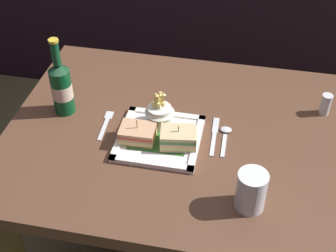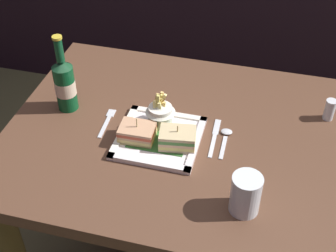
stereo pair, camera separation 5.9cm
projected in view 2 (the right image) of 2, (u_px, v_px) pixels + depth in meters
dining_table at (176, 165)px, 1.54m from camera, size 1.04×0.83×0.74m
square_plate at (159, 138)px, 1.42m from camera, size 0.24×0.24×0.02m
sandwich_half_left at (137, 132)px, 1.40m from camera, size 0.10×0.08×0.07m
sandwich_half_right at (177, 138)px, 1.37m from camera, size 0.11×0.09×0.07m
fries_cup at (160, 112)px, 1.43m from camera, size 0.09×0.09×0.11m
beer_bottle at (65, 83)px, 1.48m from camera, size 0.07×0.07×0.26m
water_glass at (245, 196)px, 1.19m from camera, size 0.08×0.08×0.11m
fork at (107, 121)px, 1.48m from camera, size 0.03×0.14×0.00m
knife at (215, 136)px, 1.43m from camera, size 0.02×0.17×0.00m
spoon at (226, 136)px, 1.43m from camera, size 0.03×0.13×0.01m
salt_shaker at (329, 111)px, 1.48m from camera, size 0.03×0.03×0.07m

